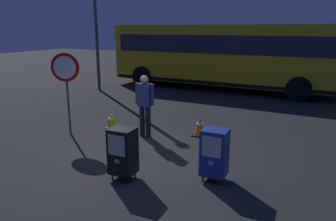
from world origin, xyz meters
TOP-DOWN VIEW (x-y plane):
  - ground_plane at (0.00, 0.00)m, footprint 60.00×60.00m
  - fire_hydrant at (-1.06, 0.73)m, footprint 0.33×0.32m
  - newspaper_box_primary at (0.29, -0.82)m, footprint 0.48×0.42m
  - newspaper_box_secondary at (1.91, -0.15)m, footprint 0.48×0.42m
  - stop_sign at (-2.51, 0.83)m, footprint 0.71×0.31m
  - pedestrian at (-0.54, 1.55)m, footprint 0.55×0.22m
  - traffic_cone at (0.76, 2.23)m, footprint 0.36×0.36m
  - bus_near at (-0.71, 9.33)m, footprint 10.62×3.21m
  - bus_far at (-2.96, 13.30)m, footprint 10.67×3.44m
  - street_light_near_right at (-5.77, 6.50)m, footprint 0.32×0.32m

SIDE VIEW (x-z plane):
  - ground_plane at x=0.00m, z-range 0.00..0.00m
  - traffic_cone at x=0.76m, z-range -0.01..0.52m
  - fire_hydrant at x=-1.06m, z-range -0.02..0.72m
  - newspaper_box_primary at x=0.29m, z-range 0.06..1.08m
  - newspaper_box_secondary at x=1.91m, z-range 0.06..1.08m
  - pedestrian at x=-0.54m, z-range 0.11..1.78m
  - stop_sign at x=-2.51m, z-range 0.49..2.72m
  - bus_near at x=-0.71m, z-range 0.21..3.21m
  - bus_far at x=-2.96m, z-range 0.21..3.21m
  - street_light_near_right at x=-5.77m, z-range 0.55..7.13m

